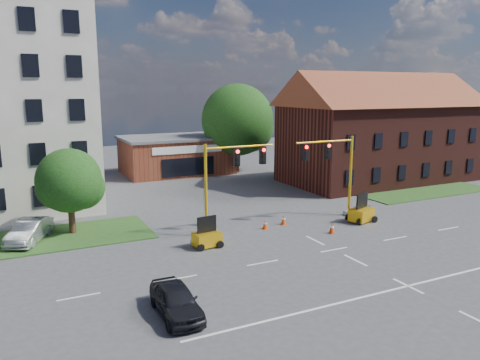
{
  "coord_description": "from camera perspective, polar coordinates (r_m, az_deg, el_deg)",
  "views": [
    {
      "loc": [
        -17.27,
        -21.99,
        9.71
      ],
      "look_at": [
        -1.52,
        10.0,
        2.75
      ],
      "focal_mm": 35.0,
      "sensor_mm": 36.0,
      "label": 1
    }
  ],
  "objects": [
    {
      "name": "cone_d",
      "position": [
        38.72,
        15.53,
        -3.37
      ],
      "size": [
        0.4,
        0.4,
        0.7
      ],
      "color": "#FF460D",
      "rests_on": "ground"
    },
    {
      "name": "sedan_dark",
      "position": [
        21.14,
        -7.81,
        -14.31
      ],
      "size": [
        1.73,
        4.1,
        1.38
      ],
      "primitive_type": "imported",
      "rotation": [
        0.0,
        0.0,
        -0.02
      ],
      "color": "black",
      "rests_on": "ground"
    },
    {
      "name": "tree_large",
      "position": [
        54.84,
        0.03,
        7.09
      ],
      "size": [
        8.74,
        8.32,
        10.34
      ],
      "color": "#3D2216",
      "rests_on": "ground"
    },
    {
      "name": "ground",
      "position": [
        29.6,
        11.39,
        -8.33
      ],
      "size": [
        120.0,
        120.0,
        0.0
      ],
      "primitive_type": "plane",
      "color": "#454548",
      "rests_on": "ground"
    },
    {
      "name": "cone_a",
      "position": [
        33.06,
        3.09,
        -5.43
      ],
      "size": [
        0.4,
        0.4,
        0.7
      ],
      "color": "#FF460D",
      "rests_on": "ground"
    },
    {
      "name": "cone_c",
      "position": [
        32.7,
        11.15,
        -5.82
      ],
      "size": [
        0.4,
        0.4,
        0.7
      ],
      "color": "#FF460D",
      "rests_on": "ground"
    },
    {
      "name": "signal_mast_west",
      "position": [
        31.36,
        -1.42,
        0.41
      ],
      "size": [
        5.3,
        0.6,
        6.2
      ],
      "color": "#969690",
      "rests_on": "ground"
    },
    {
      "name": "signal_mast_east",
      "position": [
        35.84,
        11.33,
        1.54
      ],
      "size": [
        5.3,
        0.6,
        6.2
      ],
      "color": "#969690",
      "rests_on": "ground"
    },
    {
      "name": "lane_markings",
      "position": [
        27.44,
        15.25,
        -10.07
      ],
      "size": [
        60.0,
        36.0,
        0.01
      ],
      "primitive_type": null,
      "color": "white",
      "rests_on": "ground"
    },
    {
      "name": "townhouse_row",
      "position": [
        51.97,
        16.72,
        6.42
      ],
      "size": [
        21.0,
        11.0,
        11.5
      ],
      "color": "#4A1C16",
      "rests_on": "ground"
    },
    {
      "name": "trailer_east",
      "position": [
        35.89,
        14.58,
        -3.95
      ],
      "size": [
        2.11,
        1.74,
        2.06
      ],
      "rotation": [
        0.0,
        0.0,
        0.34
      ],
      "color": "yellow",
      "rests_on": "ground"
    },
    {
      "name": "brick_shop",
      "position": [
        55.28,
        -7.77,
        3.1
      ],
      "size": [
        12.4,
        8.4,
        4.3
      ],
      "color": "maroon",
      "rests_on": "ground"
    },
    {
      "name": "cone_b",
      "position": [
        34.28,
        5.34,
        -4.86
      ],
      "size": [
        0.4,
        0.4,
        0.7
      ],
      "color": "#FF460D",
      "rests_on": "ground"
    },
    {
      "name": "trailer_west",
      "position": [
        29.42,
        -4.05,
        -7.03
      ],
      "size": [
        1.77,
        1.28,
        1.89
      ],
      "rotation": [
        0.0,
        0.0,
        0.11
      ],
      "color": "yellow",
      "rests_on": "ground"
    },
    {
      "name": "sedan_silver_front",
      "position": [
        33.1,
        -24.29,
        -5.69
      ],
      "size": [
        3.27,
        4.72,
        1.47
      ],
      "primitive_type": "imported",
      "rotation": [
        0.0,
        0.0,
        -0.43
      ],
      "color": "#94969A",
      "rests_on": "ground"
    },
    {
      "name": "tree_nw_front",
      "position": [
        33.33,
        -19.74,
        -0.28
      ],
      "size": [
        4.53,
        4.31,
        5.86
      ],
      "color": "#3D2216",
      "rests_on": "ground"
    },
    {
      "name": "grass_verge_ne",
      "position": [
        47.94,
        22.0,
        -1.4
      ],
      "size": [
        14.0,
        4.0,
        0.08
      ],
      "primitive_type": "cube",
      "color": "#274B1C",
      "rests_on": "ground"
    },
    {
      "name": "pickup_white",
      "position": [
        48.05,
        10.52,
        0.13
      ],
      "size": [
        6.01,
        4.43,
        1.52
      ],
      "primitive_type": "imported",
      "rotation": [
        0.0,
        0.0,
        1.18
      ],
      "color": "silver",
      "rests_on": "ground"
    }
  ]
}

